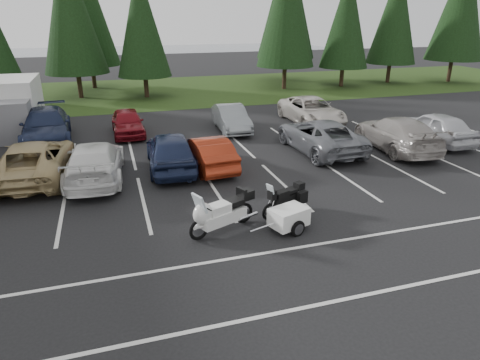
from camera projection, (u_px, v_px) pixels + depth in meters
name	position (u px, v px, depth m)	size (l,w,h in m)	color
ground	(211.00, 206.00, 14.87)	(120.00, 120.00, 0.00)	black
grass_strip	(144.00, 92.00, 36.21)	(80.00, 16.00, 0.01)	#213912
lake_water	(151.00, 57.00, 64.88)	(70.00, 50.00, 0.02)	slate
box_truck	(13.00, 108.00, 23.25)	(2.40, 5.60, 2.90)	silver
stall_markings	(199.00, 185.00, 16.65)	(32.00, 16.00, 0.01)	silver
conifer_4	(69.00, 9.00, 31.47)	(4.80, 4.80, 11.17)	#332316
conifer_5	(141.00, 22.00, 32.02)	(4.14, 4.14, 9.63)	#332316
conifer_6	(287.00, 7.00, 35.38)	(4.93, 4.93, 11.48)	#332316
conifer_7	(347.00, 18.00, 36.96)	(4.27, 4.27, 9.94)	#332316
conifer_8	(396.00, 14.00, 39.06)	(4.53, 4.53, 10.56)	#332316
conifer_9	(462.00, 3.00, 39.23)	(5.19, 5.19, 12.10)	#332316
conifer_back_b	(85.00, 6.00, 35.75)	(4.97, 4.97, 11.58)	#332316
car_near_2	(34.00, 160.00, 17.07)	(2.60, 5.64, 1.57)	tan
car_near_3	(95.00, 161.00, 16.99)	(2.14, 5.26, 1.53)	silver
car_near_4	(171.00, 151.00, 18.14)	(1.93, 4.81, 1.64)	#1B2444
car_near_5	(208.00, 152.00, 18.32)	(1.47, 4.22, 1.39)	maroon
car_near_6	(320.00, 135.00, 20.56)	(2.56, 5.55, 1.54)	slate
car_near_7	(397.00, 133.00, 20.79)	(2.26, 5.55, 1.61)	#A29B95
car_near_8	(435.00, 127.00, 21.94)	(1.87, 4.65, 1.58)	silver
car_far_1	(46.00, 126.00, 22.02)	(2.34, 5.75, 1.67)	#18213D
car_far_2	(128.00, 122.00, 23.32)	(1.64, 4.08, 1.39)	maroon
car_far_3	(231.00, 118.00, 24.17)	(1.50, 4.29, 1.41)	gray
car_far_4	(312.00, 111.00, 25.79)	(2.54, 5.51, 1.53)	beige
touring_motorcycle	(222.00, 209.00, 12.93)	(2.65, 0.82, 1.47)	white
cargo_trailer	(289.00, 219.00, 13.10)	(1.63, 0.92, 0.76)	white
adventure_motorcycle	(284.00, 197.00, 14.05)	(2.06, 0.72, 1.25)	black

